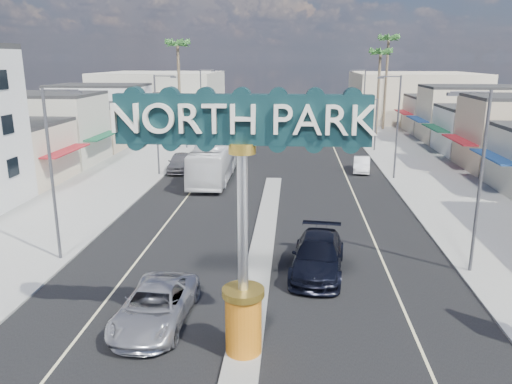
% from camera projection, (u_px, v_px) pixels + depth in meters
% --- Properties ---
extents(ground, '(160.00, 160.00, 0.00)m').
position_uv_depth(ground, '(274.00, 177.00, 45.05)').
color(ground, gray).
rests_on(ground, ground).
extents(road, '(20.00, 120.00, 0.01)m').
position_uv_depth(road, '(274.00, 177.00, 45.05)').
color(road, black).
rests_on(road, ground).
extents(median_island, '(1.30, 30.00, 0.16)m').
position_uv_depth(median_island, '(264.00, 238.00, 29.63)').
color(median_island, gray).
rests_on(median_island, ground).
extents(sidewalk_left, '(8.00, 120.00, 0.12)m').
position_uv_depth(sidewalk_left, '(123.00, 174.00, 46.06)').
color(sidewalk_left, gray).
rests_on(sidewalk_left, ground).
extents(sidewalk_right, '(8.00, 120.00, 0.12)m').
position_uv_depth(sidewalk_right, '(433.00, 179.00, 44.02)').
color(sidewalk_right, gray).
rests_on(sidewalk_right, ground).
extents(storefront_row_left, '(12.00, 42.00, 6.00)m').
position_uv_depth(storefront_row_left, '(75.00, 123.00, 58.54)').
color(storefront_row_left, beige).
rests_on(storefront_row_left, ground).
extents(storefront_row_right, '(12.00, 42.00, 6.00)m').
position_uv_depth(storefront_row_right, '(496.00, 127.00, 55.04)').
color(storefront_row_right, '#B7B29E').
rests_on(storefront_row_right, ground).
extents(backdrop_far_left, '(20.00, 20.00, 8.00)m').
position_uv_depth(backdrop_far_left, '(162.00, 95.00, 88.95)').
color(backdrop_far_left, '#B7B29E').
rests_on(backdrop_far_left, ground).
extents(backdrop_far_right, '(20.00, 20.00, 8.00)m').
position_uv_depth(backdrop_far_right, '(413.00, 97.00, 85.74)').
color(backdrop_far_right, beige).
rests_on(backdrop_far_right, ground).
extents(gateway_sign, '(8.20, 1.50, 9.15)m').
position_uv_depth(gateway_sign, '(242.00, 198.00, 16.53)').
color(gateway_sign, orange).
rests_on(gateway_sign, median_island).
extents(traffic_signal_left, '(5.09, 0.45, 6.00)m').
position_uv_depth(traffic_signal_left, '(201.00, 112.00, 58.09)').
color(traffic_signal_left, '#47474C').
rests_on(traffic_signal_left, ground).
extents(traffic_signal_right, '(5.09, 0.45, 6.00)m').
position_uv_depth(traffic_signal_right, '(360.00, 114.00, 56.75)').
color(traffic_signal_right, '#47474C').
rests_on(traffic_signal_right, ground).
extents(streetlight_l_near, '(2.03, 0.22, 9.00)m').
position_uv_depth(streetlight_l_near, '(54.00, 167.00, 25.24)').
color(streetlight_l_near, '#47474C').
rests_on(streetlight_l_near, ground).
extents(streetlight_l_mid, '(2.03, 0.22, 9.00)m').
position_uv_depth(streetlight_l_mid, '(158.00, 120.00, 44.50)').
color(streetlight_l_mid, '#47474C').
rests_on(streetlight_l_mid, ground).
extents(streetlight_l_far, '(2.03, 0.22, 9.00)m').
position_uv_depth(streetlight_l_far, '(202.00, 100.00, 65.68)').
color(streetlight_l_far, '#47474C').
rests_on(streetlight_l_far, ground).
extents(streetlight_r_near, '(2.03, 0.22, 9.00)m').
position_uv_depth(streetlight_r_near, '(478.00, 174.00, 23.72)').
color(streetlight_r_near, '#47474C').
rests_on(streetlight_r_near, ground).
extents(streetlight_r_mid, '(2.03, 0.22, 9.00)m').
position_uv_depth(streetlight_r_mid, '(396.00, 122.00, 42.98)').
color(streetlight_r_mid, '#47474C').
rests_on(streetlight_r_mid, ground).
extents(streetlight_r_far, '(2.03, 0.22, 9.00)m').
position_uv_depth(streetlight_r_far, '(363.00, 101.00, 64.16)').
color(streetlight_r_far, '#47474C').
rests_on(streetlight_r_far, ground).
extents(palm_left_far, '(2.60, 2.60, 13.10)m').
position_uv_depth(palm_left_far, '(178.00, 49.00, 62.27)').
color(palm_left_far, brown).
rests_on(palm_left_far, ground).
extents(palm_right_mid, '(2.60, 2.60, 12.10)m').
position_uv_depth(palm_right_mid, '(380.00, 57.00, 66.39)').
color(palm_right_mid, brown).
rests_on(palm_right_mid, ground).
extents(palm_right_far, '(2.60, 2.60, 14.10)m').
position_uv_depth(palm_right_far, '(388.00, 44.00, 71.55)').
color(palm_right_far, brown).
rests_on(palm_right_far, ground).
extents(suv_left, '(2.79, 5.71, 1.56)m').
position_uv_depth(suv_left, '(155.00, 306.00, 20.03)').
color(suv_left, silver).
rests_on(suv_left, ground).
extents(suv_right, '(3.15, 6.36, 1.78)m').
position_uv_depth(suv_right, '(318.00, 256.00, 24.83)').
color(suv_right, black).
rests_on(suv_right, ground).
extents(car_parked_left, '(2.45, 5.29, 1.75)m').
position_uv_depth(car_parked_left, '(180.00, 162.00, 47.18)').
color(car_parked_left, slate).
rests_on(car_parked_left, ground).
extents(car_parked_right, '(2.00, 4.37, 1.39)m').
position_uv_depth(car_parked_right, '(362.00, 164.00, 47.07)').
color(car_parked_right, white).
rests_on(car_parked_right, ground).
extents(city_bus, '(2.99, 12.26, 3.41)m').
position_uv_depth(city_bus, '(214.00, 160.00, 43.98)').
color(city_bus, silver).
rests_on(city_bus, ground).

